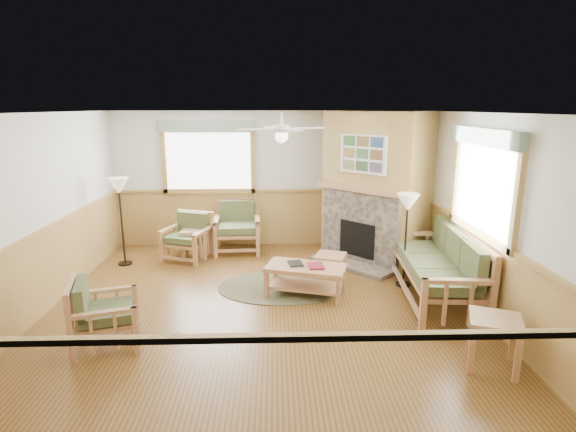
{
  "coord_description": "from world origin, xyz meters",
  "views": [
    {
      "loc": [
        0.19,
        -5.95,
        2.78
      ],
      "look_at": [
        0.4,
        0.7,
        1.15
      ],
      "focal_mm": 28.0,
      "sensor_mm": 36.0,
      "label": 1
    }
  ],
  "objects_px": {
    "armchair_back_left": "(187,237)",
    "coffee_table": "(305,280)",
    "armchair_left": "(105,312)",
    "sofa": "(435,265)",
    "footstool": "(330,266)",
    "end_table_chairs": "(196,243)",
    "floor_lamp_right": "(406,240)",
    "end_table_sofa": "(493,343)",
    "armchair_back_right": "(237,227)",
    "floor_lamp_left": "(122,222)"
  },
  "relations": [
    {
      "from": "armchair_back_left",
      "to": "coffee_table",
      "type": "xyz_separation_m",
      "value": [
        2.08,
        -1.72,
        -0.19
      ]
    },
    {
      "from": "armchair_left",
      "to": "coffee_table",
      "type": "relative_size",
      "value": 0.71
    },
    {
      "from": "armchair_left",
      "to": "sofa",
      "type": "bearing_deg",
      "value": -90.78
    },
    {
      "from": "armchair_back_left",
      "to": "footstool",
      "type": "relative_size",
      "value": 1.81
    },
    {
      "from": "armchair_back_left",
      "to": "footstool",
      "type": "xyz_separation_m",
      "value": [
        2.54,
        -1.05,
        -0.22
      ]
    },
    {
      "from": "end_table_chairs",
      "to": "footstool",
      "type": "height_order",
      "value": "end_table_chairs"
    },
    {
      "from": "footstool",
      "to": "floor_lamp_right",
      "type": "bearing_deg",
      "value": -16.49
    },
    {
      "from": "sofa",
      "to": "end_table_sofa",
      "type": "bearing_deg",
      "value": 4.47
    },
    {
      "from": "footstool",
      "to": "coffee_table",
      "type": "bearing_deg",
      "value": -124.44
    },
    {
      "from": "coffee_table",
      "to": "footstool",
      "type": "xyz_separation_m",
      "value": [
        0.46,
        0.66,
        -0.03
      ]
    },
    {
      "from": "coffee_table",
      "to": "armchair_left",
      "type": "bearing_deg",
      "value": -134.19
    },
    {
      "from": "armchair_back_right",
      "to": "coffee_table",
      "type": "bearing_deg",
      "value": -64.45
    },
    {
      "from": "armchair_left",
      "to": "floor_lamp_left",
      "type": "bearing_deg",
      "value": -2.58
    },
    {
      "from": "armchair_back_right",
      "to": "armchair_left",
      "type": "xyz_separation_m",
      "value": [
        -1.28,
        -3.55,
        -0.07
      ]
    },
    {
      "from": "armchair_left",
      "to": "coffee_table",
      "type": "height_order",
      "value": "armchair_left"
    },
    {
      "from": "sofa",
      "to": "armchair_back_left",
      "type": "xyz_separation_m",
      "value": [
        -3.98,
        1.87,
        -0.09
      ]
    },
    {
      "from": "end_table_chairs",
      "to": "footstool",
      "type": "xyz_separation_m",
      "value": [
        2.4,
        -1.14,
        -0.07
      ]
    },
    {
      "from": "floor_lamp_right",
      "to": "floor_lamp_left",
      "type": "bearing_deg",
      "value": 166.57
    },
    {
      "from": "floor_lamp_left",
      "to": "armchair_back_right",
      "type": "bearing_deg",
      "value": 20.02
    },
    {
      "from": "armchair_left",
      "to": "end_table_chairs",
      "type": "bearing_deg",
      "value": -25.79
    },
    {
      "from": "sofa",
      "to": "end_table_chairs",
      "type": "bearing_deg",
      "value": -112.43
    },
    {
      "from": "sofa",
      "to": "floor_lamp_right",
      "type": "relative_size",
      "value": 1.5
    },
    {
      "from": "armchair_back_left",
      "to": "end_table_sofa",
      "type": "distance_m",
      "value": 5.45
    },
    {
      "from": "armchair_back_right",
      "to": "floor_lamp_right",
      "type": "xyz_separation_m",
      "value": [
        2.78,
        -1.85,
        0.26
      ]
    },
    {
      "from": "end_table_sofa",
      "to": "floor_lamp_left",
      "type": "distance_m",
      "value": 6.16
    },
    {
      "from": "armchair_back_right",
      "to": "sofa",
      "type": "bearing_deg",
      "value": -40.14
    },
    {
      "from": "armchair_left",
      "to": "end_table_sofa",
      "type": "distance_m",
      "value": 4.42
    },
    {
      "from": "end_table_chairs",
      "to": "end_table_sofa",
      "type": "distance_m",
      "value": 5.41
    },
    {
      "from": "end_table_sofa",
      "to": "floor_lamp_left",
      "type": "relative_size",
      "value": 0.37
    },
    {
      "from": "floor_lamp_left",
      "to": "floor_lamp_right",
      "type": "distance_m",
      "value": 4.89
    },
    {
      "from": "coffee_table",
      "to": "sofa",
      "type": "bearing_deg",
      "value": 12.28
    },
    {
      "from": "armchair_back_right",
      "to": "coffee_table",
      "type": "distance_m",
      "value": 2.5
    },
    {
      "from": "footstool",
      "to": "armchair_back_left",
      "type": "bearing_deg",
      "value": 157.42
    },
    {
      "from": "sofa",
      "to": "coffee_table",
      "type": "height_order",
      "value": "sofa"
    },
    {
      "from": "armchair_left",
      "to": "floor_lamp_left",
      "type": "distance_m",
      "value": 2.94
    },
    {
      "from": "sofa",
      "to": "armchair_back_right",
      "type": "relative_size",
      "value": 2.3
    },
    {
      "from": "sofa",
      "to": "armchair_left",
      "type": "bearing_deg",
      "value": -69.93
    },
    {
      "from": "armchair_back_right",
      "to": "end_table_sofa",
      "type": "relative_size",
      "value": 1.66
    },
    {
      "from": "footstool",
      "to": "end_table_chairs",
      "type": "bearing_deg",
      "value": 154.67
    },
    {
      "from": "armchair_left",
      "to": "end_table_chairs",
      "type": "height_order",
      "value": "armchair_left"
    },
    {
      "from": "armchair_back_left",
      "to": "end_table_chairs",
      "type": "distance_m",
      "value": 0.22
    },
    {
      "from": "floor_lamp_left",
      "to": "floor_lamp_right",
      "type": "xyz_separation_m",
      "value": [
        4.75,
        -1.13,
        -0.05
      ]
    },
    {
      "from": "sofa",
      "to": "footstool",
      "type": "relative_size",
      "value": 4.76
    },
    {
      "from": "coffee_table",
      "to": "floor_lamp_right",
      "type": "bearing_deg",
      "value": 28.57
    },
    {
      "from": "sofa",
      "to": "end_table_sofa",
      "type": "distance_m",
      "value": 1.87
    },
    {
      "from": "footstool",
      "to": "end_table_sofa",
      "type": "bearing_deg",
      "value": -61.57
    },
    {
      "from": "sofa",
      "to": "armchair_left",
      "type": "xyz_separation_m",
      "value": [
        -4.37,
        -1.22,
        -0.1
      ]
    },
    {
      "from": "end_table_sofa",
      "to": "footstool",
      "type": "distance_m",
      "value": 3.03
    },
    {
      "from": "floor_lamp_right",
      "to": "coffee_table",
      "type": "bearing_deg",
      "value": -168.24
    },
    {
      "from": "armchair_back_left",
      "to": "coffee_table",
      "type": "relative_size",
      "value": 0.73
    }
  ]
}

